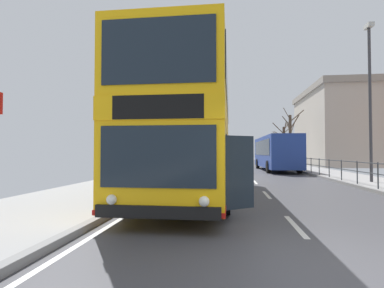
{
  "coord_description": "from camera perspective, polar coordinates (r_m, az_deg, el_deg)",
  "views": [
    {
      "loc": [
        -1.42,
        -4.1,
        1.57
      ],
      "look_at": [
        -2.71,
        6.64,
        1.88
      ],
      "focal_mm": 28.2,
      "sensor_mm": 36.0,
      "label": 1
    }
  ],
  "objects": [
    {
      "name": "pedestrian_railing_far_kerb",
      "position": [
        16.67,
        27.52,
        -3.95
      ],
      "size": [
        0.05,
        25.12,
        1.05
      ],
      "color": "#2D3338",
      "rests_on": "ground"
    },
    {
      "name": "ground",
      "position": [
        4.43,
        16.74,
        -21.76
      ],
      "size": [
        15.8,
        140.0,
        0.2
      ],
      "color": "#424247"
    },
    {
      "name": "background_bus_far_lane",
      "position": [
        27.53,
        15.49,
        -1.49
      ],
      "size": [
        2.75,
        10.74,
        2.95
      ],
      "color": "navy",
      "rests_on": "ground"
    },
    {
      "name": "background_building_01",
      "position": [
        42.5,
        27.94,
        2.88
      ],
      "size": [
        11.17,
        14.9,
        9.51
      ],
      "color": "#B2A899",
      "rests_on": "ground"
    },
    {
      "name": "street_lamp_far_side",
      "position": [
        17.47,
        30.6,
        8.78
      ],
      "size": [
        0.28,
        0.6,
        7.82
      ],
      "color": "#38383D",
      "rests_on": "ground"
    },
    {
      "name": "bare_tree_far_00",
      "position": [
        35.18,
        18.14,
        1.21
      ],
      "size": [
        2.26,
        3.13,
        6.38
      ],
      "color": "#4C3D2D",
      "rests_on": "ground"
    },
    {
      "name": "bare_tree_far_01",
      "position": [
        43.17,
        16.96,
        0.25
      ],
      "size": [
        2.86,
        2.42,
        6.21
      ],
      "color": "#423328",
      "rests_on": "ground"
    },
    {
      "name": "double_decker_bus_main",
      "position": [
        11.3,
        0.25,
        2.19
      ],
      "size": [
        3.25,
        11.45,
        4.44
      ],
      "color": "#F4B20F",
      "rests_on": "ground"
    }
  ]
}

